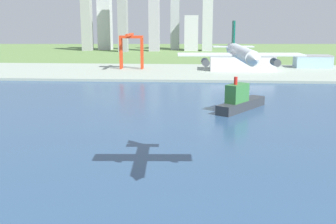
{
  "coord_description": "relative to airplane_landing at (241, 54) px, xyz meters",
  "views": [
    {
      "loc": [
        18.12,
        29.52,
        57.77
      ],
      "look_at": [
        6.99,
        193.14,
        21.72
      ],
      "focal_mm": 45.39,
      "sensor_mm": 36.0,
      "label": 1
    }
  ],
  "objects": [
    {
      "name": "warehouse_main",
      "position": [
        34.94,
        332.37,
        -35.68
      ],
      "size": [
        70.72,
        34.9,
        17.03
      ],
      "color": "white",
      "rests_on": "industrial_pier"
    },
    {
      "name": "container_barge",
      "position": [
        13.41,
        129.02,
        -40.26
      ],
      "size": [
        35.02,
        45.08,
        22.38
      ],
      "color": "#2D3338",
      "rests_on": "water_bay"
    },
    {
      "name": "warehouse_annex",
      "position": [
        119.71,
        362.72,
        -37.0
      ],
      "size": [
        41.48,
        23.57,
        14.38
      ],
      "color": "#99BCD1",
      "rests_on": "industrial_pier"
    },
    {
      "name": "industrial_pier",
      "position": [
        -32.54,
        319.98,
        -45.47
      ],
      "size": [
        840.0,
        140.0,
        2.5
      ],
      "primitive_type": "cube",
      "color": "#94A293",
      "rests_on": "ground"
    },
    {
      "name": "distant_skyline",
      "position": [
        -102.91,
        651.13,
        9.13
      ],
      "size": [
        239.52,
        72.25,
        144.29
      ],
      "color": "#969A97",
      "rests_on": "ground"
    },
    {
      "name": "ground_plane",
      "position": [
        -32.54,
        129.98,
        -46.72
      ],
      "size": [
        2400.0,
        2400.0,
        0.0
      ],
      "primitive_type": "plane",
      "color": "#5C7F44"
    },
    {
      "name": "airplane_landing",
      "position": [
        0.0,
        0.0,
        0.0
      ],
      "size": [
        41.92,
        46.6,
        14.65
      ],
      "color": "silver"
    },
    {
      "name": "water_bay",
      "position": [
        -32.54,
        69.98,
        -46.64
      ],
      "size": [
        840.0,
        360.0,
        0.15
      ],
      "primitive_type": "cube",
      "color": "#2D4C70",
      "rests_on": "ground"
    },
    {
      "name": "port_crane_red",
      "position": [
        -87.99,
        333.69,
        -15.41
      ],
      "size": [
        26.17,
        42.73,
        39.7
      ],
      "color": "red",
      "rests_on": "industrial_pier"
    }
  ]
}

